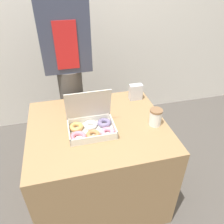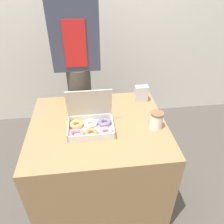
# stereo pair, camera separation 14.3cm
# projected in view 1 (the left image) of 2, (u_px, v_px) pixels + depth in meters

# --- Properties ---
(ground_plane) EXTENTS (14.00, 14.00, 0.00)m
(ground_plane) POSITION_uv_depth(u_px,v_px,m) (101.00, 191.00, 1.92)
(ground_plane) COLOR #4C4742
(wall_back) EXTENTS (10.00, 0.05, 2.60)m
(wall_back) POSITION_uv_depth(u_px,v_px,m) (72.00, 7.00, 2.17)
(wall_back) COLOR silver
(wall_back) RESTS_ON ground_plane
(table) EXTENTS (0.95, 0.82, 0.73)m
(table) POSITION_uv_depth(u_px,v_px,m) (99.00, 162.00, 1.71)
(table) COLOR #99754C
(table) RESTS_ON ground_plane
(donut_box) EXTENTS (0.32, 0.24, 0.27)m
(donut_box) POSITION_uv_depth(u_px,v_px,m) (91.00, 126.00, 1.43)
(donut_box) COLOR silver
(donut_box) RESTS_ON table
(coffee_cup) EXTENTS (0.09, 0.09, 0.12)m
(coffee_cup) POSITION_uv_depth(u_px,v_px,m) (156.00, 117.00, 1.48)
(coffee_cup) COLOR white
(coffee_cup) RESTS_ON table
(napkin_holder) EXTENTS (0.10, 0.05, 0.13)m
(napkin_holder) POSITION_uv_depth(u_px,v_px,m) (136.00, 92.00, 1.76)
(napkin_holder) COLOR silver
(napkin_holder) RESTS_ON table
(person_customer) EXTENTS (0.39, 0.24, 1.73)m
(person_customer) POSITION_uv_depth(u_px,v_px,m) (68.00, 61.00, 1.84)
(person_customer) COLOR #4C4742
(person_customer) RESTS_ON ground_plane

